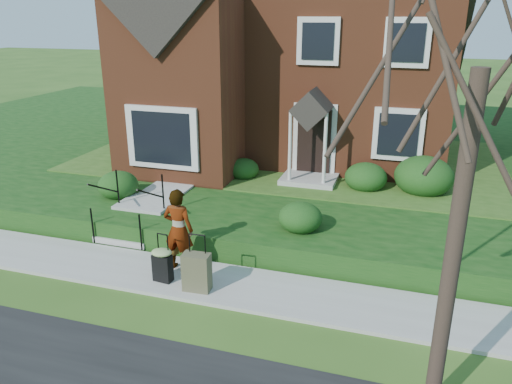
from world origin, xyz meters
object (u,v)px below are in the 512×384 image
at_px(woman, 179,230).
at_px(suitcase_black, 162,263).
at_px(tree_verge, 487,25).
at_px(front_steps, 138,216).
at_px(suitcase_olive, 197,272).

height_order(woman, suitcase_black, woman).
bearing_deg(woman, tree_verge, 154.95).
bearing_deg(front_steps, suitcase_black, -49.75).
xyz_separation_m(woman, suitcase_olive, (0.72, -0.72, -0.52)).
distance_m(front_steps, suitcase_black, 2.79).
xyz_separation_m(suitcase_olive, tree_verge, (4.46, -1.83, 4.75)).
height_order(woman, suitcase_olive, woman).
xyz_separation_m(suitcase_black, suitcase_olive, (0.83, -0.12, -0.01)).
height_order(front_steps, suitcase_black, front_steps).
bearing_deg(suitcase_olive, suitcase_black, 168.68).
bearing_deg(suitcase_olive, woman, 131.87).
bearing_deg(tree_verge, woman, 153.73).
bearing_deg(suitcase_black, tree_verge, -14.36).
bearing_deg(suitcase_black, woman, 85.87).
bearing_deg(suitcase_olive, tree_verge, -25.30).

